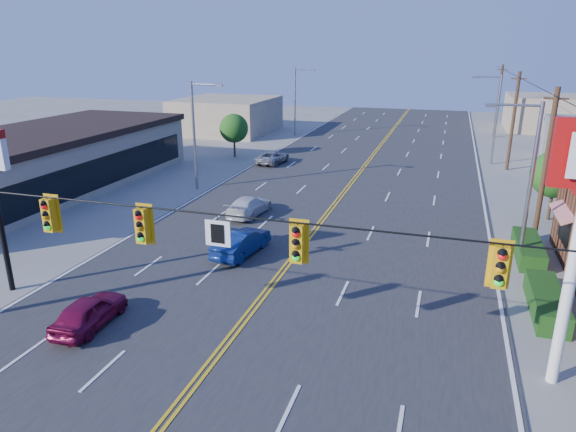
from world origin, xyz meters
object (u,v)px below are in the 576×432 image
(car_magenta, at_px, (89,313))
(car_white, at_px, (249,207))
(signal_span, at_px, (177,247))
(car_blue, at_px, (241,243))
(car_silver, at_px, (273,158))

(car_magenta, relative_size, car_white, 0.85)
(car_magenta, height_order, car_white, car_magenta)
(signal_span, height_order, car_magenta, signal_span)
(car_magenta, bearing_deg, car_blue, -111.14)
(signal_span, xyz_separation_m, car_silver, (-8.20, 31.98, -4.30))
(car_magenta, bearing_deg, car_silver, -87.38)
(signal_span, distance_m, car_magenta, 7.28)
(car_magenta, height_order, car_silver, car_magenta)
(car_white, distance_m, car_silver, 15.33)
(signal_span, height_order, car_white, signal_span)
(car_magenta, distance_m, car_white, 14.75)
(car_blue, distance_m, car_white, 6.57)
(car_white, bearing_deg, signal_span, 109.44)
(signal_span, bearing_deg, car_white, 105.22)
(signal_span, height_order, car_silver, signal_span)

